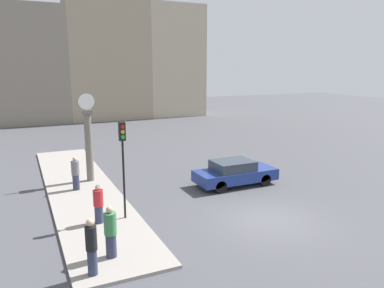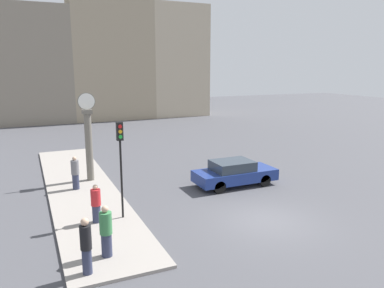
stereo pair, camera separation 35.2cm
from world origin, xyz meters
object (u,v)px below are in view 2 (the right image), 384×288
at_px(traffic_light_near, 120,150).
at_px(pedestrian_black_jacket, 86,246).
at_px(pedestrian_grey_jacket, 75,173).
at_px(pedestrian_green_hoodie, 106,231).
at_px(pedestrian_red_top, 96,204).
at_px(sedan_car, 234,173).
at_px(street_clock, 89,139).

distance_m(traffic_light_near, pedestrian_black_jacket, 4.86).
height_order(pedestrian_grey_jacket, pedestrian_green_hoodie, pedestrian_green_hoodie).
relative_size(traffic_light_near, pedestrian_green_hoodie, 2.28).
bearing_deg(traffic_light_near, pedestrian_red_top, -177.38).
distance_m(pedestrian_red_top, pedestrian_green_hoodie, 3.02).
bearing_deg(pedestrian_black_jacket, sedan_car, 34.60).
relative_size(sedan_car, traffic_light_near, 1.10).
relative_size(pedestrian_grey_jacket, pedestrian_green_hoodie, 0.97).
distance_m(traffic_light_near, street_clock, 6.09).
relative_size(traffic_light_near, pedestrian_red_top, 2.54).
xyz_separation_m(traffic_light_near, street_clock, (-0.36, 6.05, -0.58)).
bearing_deg(traffic_light_near, pedestrian_green_hoodie, -113.02).
bearing_deg(sedan_car, pedestrian_green_hoodie, -146.95).
bearing_deg(street_clock, pedestrian_grey_jacket, -125.78).
distance_m(sedan_car, pedestrian_grey_jacket, 8.45).
bearing_deg(pedestrian_grey_jacket, traffic_light_near, -74.27).
bearing_deg(pedestrian_green_hoodie, pedestrian_grey_jacket, 90.18).
bearing_deg(pedestrian_red_top, traffic_light_near, 2.62).
bearing_deg(traffic_light_near, pedestrian_grey_jacket, 105.73).
relative_size(sedan_car, pedestrian_red_top, 2.79).
relative_size(street_clock, pedestrian_green_hoodie, 2.73).
distance_m(sedan_car, traffic_light_near, 7.43).
xyz_separation_m(sedan_car, pedestrian_red_top, (-7.83, -2.21, 0.19)).
xyz_separation_m(pedestrian_red_top, pedestrian_green_hoodie, (-0.20, -3.01, 0.10)).
xyz_separation_m(pedestrian_black_jacket, pedestrian_green_hoodie, (0.78, 0.85, -0.04)).
relative_size(sedan_car, pedestrian_black_jacket, 2.46).
height_order(traffic_light_near, street_clock, street_clock).
xyz_separation_m(pedestrian_grey_jacket, pedestrian_red_top, (0.22, -4.76, -0.08)).
height_order(street_clock, pedestrian_red_top, street_clock).
bearing_deg(traffic_light_near, sedan_car, 17.79).
height_order(pedestrian_red_top, pedestrian_black_jacket, pedestrian_black_jacket).
height_order(pedestrian_red_top, pedestrian_green_hoodie, pedestrian_green_hoodie).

